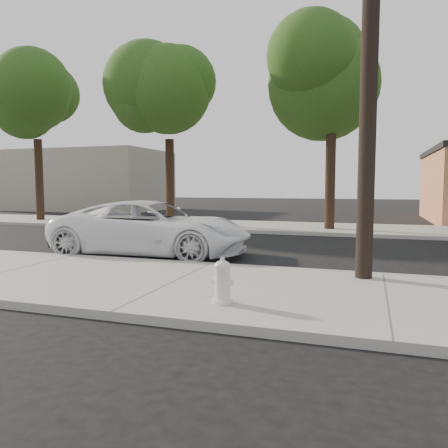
# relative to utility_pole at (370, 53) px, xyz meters

# --- Properties ---
(ground) EXTENTS (120.00, 120.00, 0.00)m
(ground) POSITION_rel_utility_pole_xyz_m (-3.60, 2.70, -4.70)
(ground) COLOR black
(ground) RESTS_ON ground
(near_sidewalk) EXTENTS (90.00, 4.40, 0.15)m
(near_sidewalk) POSITION_rel_utility_pole_xyz_m (-3.60, -1.60, -4.62)
(near_sidewalk) COLOR gray
(near_sidewalk) RESTS_ON ground
(far_sidewalk) EXTENTS (90.00, 5.00, 0.15)m
(far_sidewalk) POSITION_rel_utility_pole_xyz_m (-3.60, 11.20, -4.62)
(far_sidewalk) COLOR gray
(far_sidewalk) RESTS_ON ground
(curb_near) EXTENTS (90.00, 0.12, 0.16)m
(curb_near) POSITION_rel_utility_pole_xyz_m (-3.60, 0.60, -4.62)
(curb_near) COLOR #9E9B93
(curb_near) RESTS_ON ground
(building_far) EXTENTS (14.00, 8.00, 5.00)m
(building_far) POSITION_rel_utility_pole_xyz_m (-23.60, 22.70, -2.20)
(building_far) COLOR gray
(building_far) RESTS_ON ground
(utility_pole) EXTENTS (1.40, 0.34, 9.00)m
(utility_pole) POSITION_rel_utility_pole_xyz_m (0.00, 0.00, 0.00)
(utility_pole) COLOR black
(utility_pole) RESTS_ON near_sidewalk
(tree_a) EXTENTS (4.65, 4.50, 9.00)m
(tree_a) POSITION_rel_utility_pole_xyz_m (-17.40, 10.55, 1.83)
(tree_a) COLOR black
(tree_a) RESTS_ON far_sidewalk
(tree_b) EXTENTS (4.34, 4.20, 8.45)m
(tree_b) POSITION_rel_utility_pole_xyz_m (-9.41, 10.76, 1.45)
(tree_b) COLOR black
(tree_b) RESTS_ON far_sidewalk
(tree_c) EXTENTS (4.96, 4.80, 9.55)m
(tree_c) POSITION_rel_utility_pole_xyz_m (-1.38, 10.34, 2.21)
(tree_c) COLOR black
(tree_c) RESTS_ON far_sidewalk
(police_cruiser) EXTENTS (5.98, 3.02, 1.62)m
(police_cruiser) POSITION_rel_utility_pole_xyz_m (-6.00, 2.08, -3.89)
(police_cruiser) COLOR white
(police_cruiser) RESTS_ON ground
(fire_hydrant) EXTENTS (0.38, 0.34, 0.70)m
(fire_hydrant) POSITION_rel_utility_pole_xyz_m (-2.16, -2.79, -4.21)
(fire_hydrant) COLOR silver
(fire_hydrant) RESTS_ON near_sidewalk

